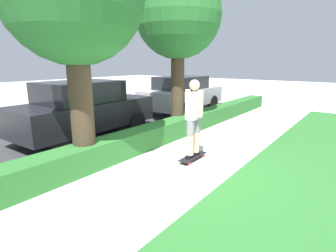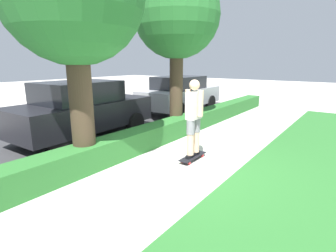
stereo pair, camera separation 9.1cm
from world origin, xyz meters
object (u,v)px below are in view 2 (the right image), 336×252
(skater_person, at_px, (194,116))
(parked_car_middle, at_px, (82,109))
(parked_car_rear, at_px, (180,94))
(skateboard, at_px, (193,157))
(tree_mid, at_px, (177,17))

(skater_person, relative_size, parked_car_middle, 0.41)
(parked_car_middle, relative_size, parked_car_rear, 0.98)
(skateboard, xyz_separation_m, parked_car_rear, (4.91, 3.64, 0.76))
(skater_person, height_order, parked_car_middle, skater_person)
(skateboard, distance_m, tree_mid, 4.39)
(tree_mid, xyz_separation_m, parked_car_rear, (2.96, 1.81, -2.72))
(skater_person, xyz_separation_m, parked_car_rear, (4.91, 3.64, -0.20))
(tree_mid, distance_m, parked_car_rear, 4.41)
(skateboard, relative_size, parked_car_middle, 0.20)
(skateboard, relative_size, skater_person, 0.50)
(parked_car_middle, bearing_deg, skater_person, -87.46)
(tree_mid, relative_size, parked_car_rear, 1.12)
(skateboard, distance_m, parked_car_middle, 3.77)
(skateboard, bearing_deg, parked_car_middle, 94.74)
(skater_person, distance_m, tree_mid, 3.67)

